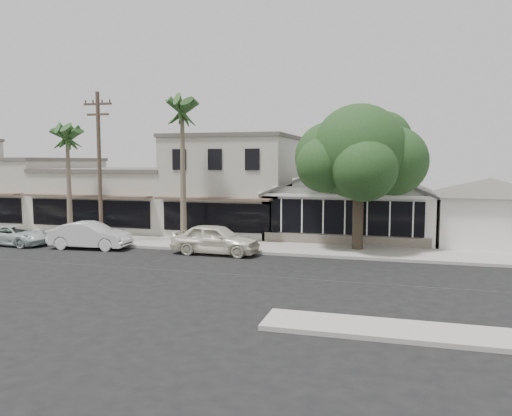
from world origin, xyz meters
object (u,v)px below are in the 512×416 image
(car_0, at_px, (216,239))
(utility_pole, at_px, (99,165))
(shade_tree, at_px, (358,155))
(car_1, at_px, (90,235))
(car_2, at_px, (15,235))

(car_0, bearing_deg, utility_pole, 85.07)
(car_0, relative_size, shade_tree, 0.59)
(car_0, bearing_deg, car_1, 94.02)
(car_1, height_order, car_2, car_1)
(utility_pole, bearing_deg, car_2, -164.76)
(car_2, height_order, shade_tree, shade_tree)
(car_0, xyz_separation_m, car_2, (-12.50, -0.57, -0.22))
(utility_pole, xyz_separation_m, car_1, (0.02, -1.18, -4.03))
(car_0, height_order, car_2, car_0)
(car_2, bearing_deg, utility_pole, -71.78)
(shade_tree, bearing_deg, car_1, -166.79)
(car_1, bearing_deg, shade_tree, -81.55)
(car_0, relative_size, car_2, 1.12)
(shade_tree, bearing_deg, car_0, -157.01)
(utility_pole, distance_m, shade_tree, 14.95)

